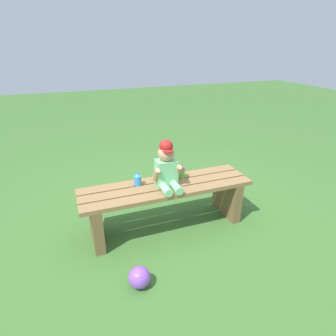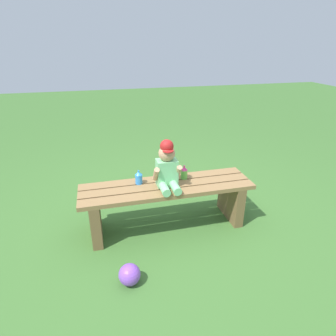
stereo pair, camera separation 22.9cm
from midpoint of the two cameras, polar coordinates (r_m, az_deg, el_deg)
ground_plane at (r=2.64m, az=2.32°, el=-11.45°), size 16.00×16.00×0.00m
park_bench at (r=2.48m, az=2.43°, el=-6.18°), size 1.47×0.39×0.41m
child_figure at (r=2.32m, az=2.61°, el=0.13°), size 0.23×0.27×0.40m
sippy_cup_left at (r=2.42m, az=-3.20°, el=-1.95°), size 0.06×0.06×0.12m
sippy_cup_right at (r=2.51m, az=5.85°, el=-0.95°), size 0.06×0.06×0.12m
toy_ball at (r=2.07m, az=-4.39°, el=-20.64°), size 0.15×0.15×0.15m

